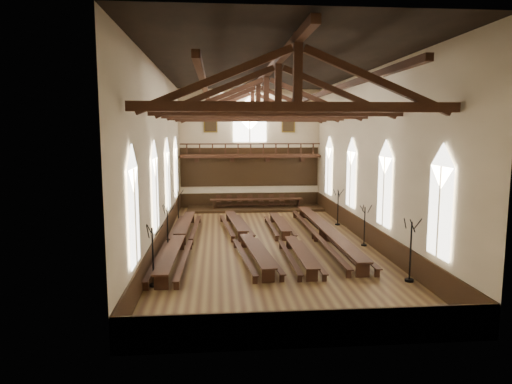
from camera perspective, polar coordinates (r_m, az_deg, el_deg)
ground at (r=26.92m, az=1.24°, el=-6.43°), size 26.00×26.00×0.00m
room_walls at (r=26.09m, az=1.28°, el=7.46°), size 26.00×26.00×26.00m
wainscot_band at (r=26.77m, az=1.24°, el=-5.18°), size 12.00×26.00×1.20m
side_windows at (r=26.25m, az=1.26°, el=1.51°), size 11.85×19.80×4.50m
end_window at (r=38.94m, az=-0.79°, el=8.69°), size 2.80×0.12×3.80m
minstrels_gallery at (r=38.80m, az=-0.75°, el=3.79°), size 11.80×1.24×3.70m
portraits at (r=38.94m, az=-0.79°, el=8.51°), size 7.75×0.09×1.45m
roof_trusses at (r=26.14m, az=1.29°, el=11.31°), size 11.70×25.70×2.80m
refectory_row_a at (r=26.21m, az=-9.54°, el=-5.68°), size 1.75×14.54×0.76m
refectory_row_b at (r=26.50m, az=-1.52°, el=-5.48°), size 2.09×14.26×0.72m
refectory_row_c at (r=26.53m, az=4.06°, el=-5.58°), size 1.37×13.58×0.66m
refectory_row_d at (r=27.86m, az=8.71°, el=-4.80°), size 1.61×14.80×0.79m
dais at (r=38.04m, az=0.05°, el=-2.07°), size 11.40×2.85×0.19m
high_table at (r=37.93m, az=0.05°, el=-1.02°), size 7.70×0.95×0.72m
high_chairs at (r=38.68m, az=-0.04°, el=-0.99°), size 6.73×0.43×0.95m
candelabrum_left_near at (r=20.03m, az=-12.72°, el=-9.22°), size 0.73×0.83×2.69m
candelabrum_left_mid at (r=25.63m, az=-10.97°, el=-5.50°), size 0.69×0.79×2.57m
candelabrum_left_far at (r=32.42m, az=-9.69°, el=-2.72°), size 0.75×0.72×2.49m
candelabrum_right_near at (r=21.23m, az=18.70°, el=-8.35°), size 0.82×0.85×2.82m
candelabrum_right_mid at (r=26.90m, az=13.38°, el=-5.06°), size 0.72×0.68×2.38m
candelabrum_right_far at (r=32.30m, az=10.18°, el=-2.75°), size 0.76×0.73×2.53m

